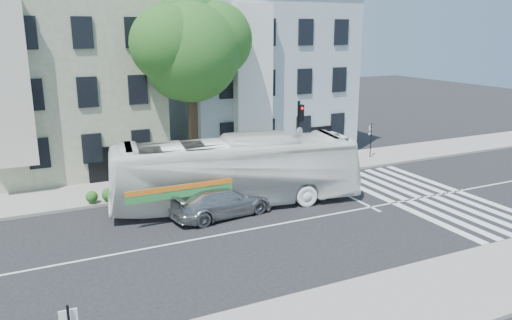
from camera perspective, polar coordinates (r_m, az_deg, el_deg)
ground at (r=22.85m, az=-0.01°, el=-7.82°), size 120.00×120.00×0.00m
sidewalk_far at (r=29.82m, az=-6.67°, el=-2.35°), size 80.00×4.00×0.15m
sidewalk_near at (r=16.73m, az=12.46°, el=-16.87°), size 80.00×4.00×0.15m
building_left at (r=34.27m, az=-22.17°, el=8.15°), size 12.00×10.00×11.00m
building_right at (r=37.81m, az=-0.27°, el=9.72°), size 12.00×10.00×11.00m
street_tree at (r=29.28m, az=-7.50°, el=12.75°), size 7.30×5.90×11.10m
bus at (r=25.37m, az=-2.28°, el=-1.31°), size 4.91×13.00×3.53m
sedan at (r=24.17m, az=-3.97°, el=-4.71°), size 2.75×5.32×1.48m
hedge at (r=27.58m, az=-9.49°, el=-2.94°), size 8.53×2.17×0.70m
traffic_signal at (r=29.67m, az=4.96°, el=3.53°), size 0.48×0.55×4.72m
fire_hydrant at (r=34.86m, az=10.79°, el=0.76°), size 0.43×0.24×0.75m
far_sign_pole at (r=35.34m, az=12.98°, el=2.73°), size 0.41×0.24×2.39m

